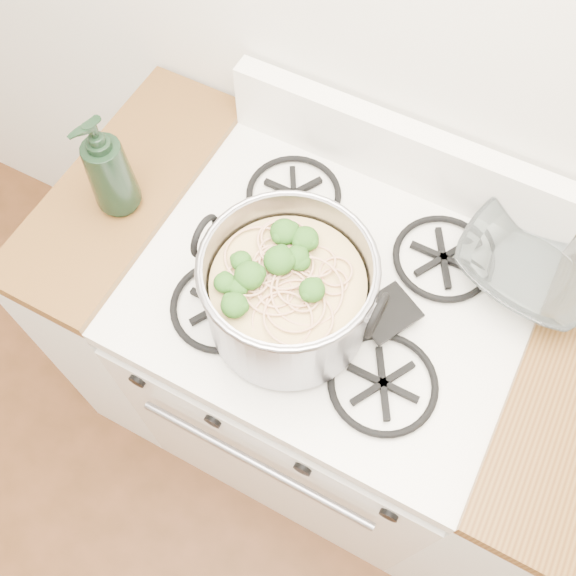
# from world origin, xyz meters

# --- Properties ---
(gas_range) EXTENTS (0.76, 0.66, 0.92)m
(gas_range) POSITION_xyz_m (0.00, 1.26, 0.44)
(gas_range) COLOR white
(gas_range) RESTS_ON ground
(counter_left) EXTENTS (0.25, 0.65, 0.92)m
(counter_left) POSITION_xyz_m (-0.51, 1.26, 0.46)
(counter_left) COLOR silver
(counter_left) RESTS_ON ground
(stock_pot) EXTENTS (0.34, 0.31, 0.21)m
(stock_pot) POSITION_xyz_m (-0.04, 1.15, 1.02)
(stock_pot) COLOR gray
(stock_pot) RESTS_ON gas_range
(spatula) EXTENTS (0.40, 0.41, 0.02)m
(spatula) POSITION_xyz_m (0.12, 1.24, 0.94)
(spatula) COLOR black
(spatula) RESTS_ON gas_range
(glass_bowl) EXTENTS (0.14, 0.14, 0.03)m
(glass_bowl) POSITION_xyz_m (0.33, 1.46, 0.94)
(glass_bowl) COLOR white
(glass_bowl) RESTS_ON gas_range
(bottle) EXTENTS (0.12, 0.12, 0.24)m
(bottle) POSITION_xyz_m (-0.48, 1.22, 1.04)
(bottle) COLOR black
(bottle) RESTS_ON counter_left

